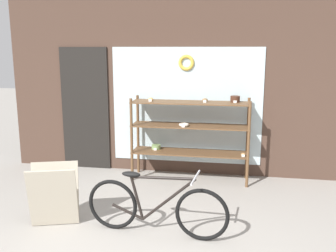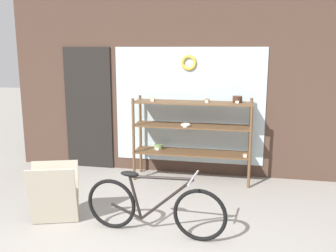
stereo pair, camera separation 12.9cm
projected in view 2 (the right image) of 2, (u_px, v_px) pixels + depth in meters
storefront_facade at (175, 82)px, 6.15m from camera, size 5.70×0.13×3.15m
display_case at (193, 129)px, 5.88m from camera, size 1.84×0.45×1.36m
bicycle at (153, 207)px, 4.20m from camera, size 1.65×0.46×0.73m
sandwich_board at (54, 194)px, 4.45m from camera, size 0.64×0.53×0.73m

